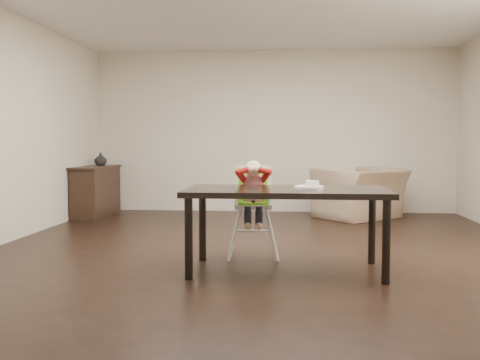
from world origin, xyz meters
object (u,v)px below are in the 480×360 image
at_px(armchair, 360,185).
at_px(sideboard, 96,191).
at_px(high_chair, 253,189).
at_px(dining_table, 286,197).

height_order(armchair, sideboard, armchair).
xyz_separation_m(armchair, sideboard, (-4.13, -0.10, -0.12)).
bearing_deg(high_chair, dining_table, -66.10).
xyz_separation_m(dining_table, high_chair, (-0.34, 0.64, 0.02)).
bearing_deg(dining_table, sideboard, 131.41).
bearing_deg(sideboard, high_chair, -46.06).
bearing_deg(high_chair, sideboard, 130.08).
distance_m(high_chair, armchair, 3.23).
bearing_deg(high_chair, armchair, 59.27).
distance_m(dining_table, armchair, 3.69).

